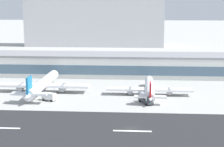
# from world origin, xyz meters

# --- Properties ---
(ground_plane) EXTENTS (1400.00, 1400.00, 0.00)m
(ground_plane) POSITION_xyz_m (0.00, 0.00, 0.00)
(ground_plane) COLOR #A8A8A3
(runway_strip) EXTENTS (800.00, 40.91, 0.08)m
(runway_strip) POSITION_xyz_m (0.00, -2.62, 0.04)
(runway_strip) COLOR #262628
(runway_strip) RESTS_ON ground_plane
(runway_centreline_dash_3) EXTENTS (12.00, 1.20, 0.01)m
(runway_centreline_dash_3) POSITION_xyz_m (-41.36, -2.62, 0.09)
(runway_centreline_dash_3) COLOR white
(runway_centreline_dash_3) RESTS_ON runway_strip
(runway_centreline_dash_4) EXTENTS (12.00, 1.20, 0.01)m
(runway_centreline_dash_4) POSITION_xyz_m (0.25, -2.62, 0.09)
(runway_centreline_dash_4) COLOR white
(runway_centreline_dash_4) RESTS_ON runway_strip
(terminal_building) EXTENTS (195.18, 23.57, 11.73)m
(terminal_building) POSITION_xyz_m (-18.93, 89.68, 5.87)
(terminal_building) COLOR silver
(terminal_building) RESTS_ON ground_plane
(distant_hotel_block) EXTENTS (121.41, 25.20, 40.62)m
(distant_hotel_block) POSITION_xyz_m (-37.99, 229.70, 20.31)
(distant_hotel_block) COLOR #BCBCC1
(distant_hotel_block) RESTS_ON ground_plane
(airliner_blue_tail_gate_0) EXTENTS (41.97, 51.52, 10.75)m
(airliner_blue_tail_gate_0) POSITION_xyz_m (-40.75, 47.04, 3.43)
(airliner_blue_tail_gate_0) COLOR silver
(airliner_blue_tail_gate_0) RESTS_ON ground_plane
(airliner_red_tail_gate_1) EXTENTS (36.99, 42.31, 8.83)m
(airliner_red_tail_gate_1) POSITION_xyz_m (6.64, 44.84, 2.81)
(airliner_red_tail_gate_1) COLOR white
(airliner_red_tail_gate_1) RESTS_ON ground_plane
(service_box_truck_0) EXTENTS (6.43, 4.90, 3.25)m
(service_box_truck_0) POSITION_xyz_m (-34.28, 33.15, 1.79)
(service_box_truck_0) COLOR white
(service_box_truck_0) RESTS_ON ground_plane
(service_fuel_truck_2) EXTENTS (5.95, 8.80, 3.95)m
(service_fuel_truck_2) POSITION_xyz_m (4.94, 31.36, 2.03)
(service_fuel_truck_2) COLOR #2D3338
(service_fuel_truck_2) RESTS_ON ground_plane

